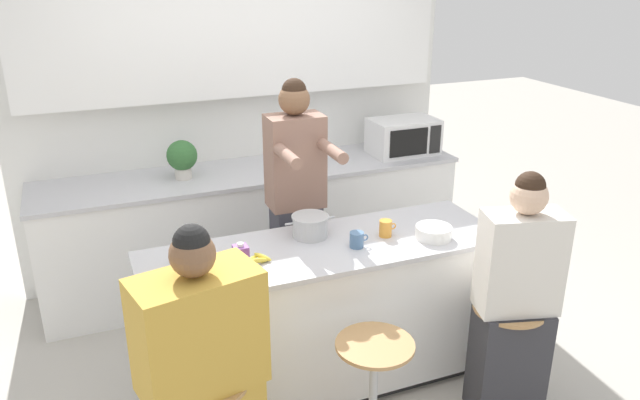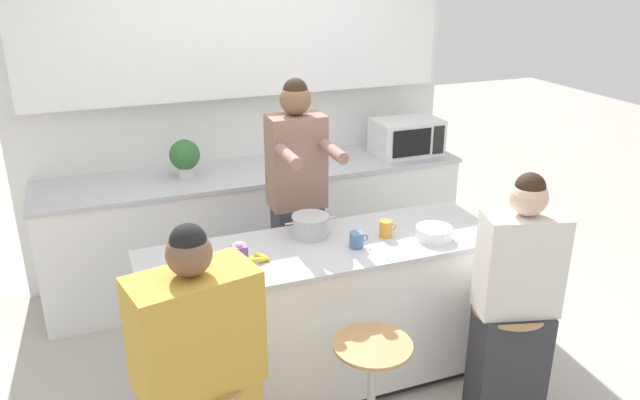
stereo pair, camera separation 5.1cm
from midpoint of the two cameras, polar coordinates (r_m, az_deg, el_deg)
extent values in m
plane|color=#B2ADA3|center=(3.99, 0.00, -16.19)|extent=(16.00, 16.00, 0.00)
cube|color=silver|center=(4.98, -7.83, 8.58)|extent=(3.45, 0.06, 2.70)
cube|color=white|center=(4.79, -7.77, 13.86)|extent=(3.18, 0.16, 0.75)
cube|color=white|center=(4.92, -6.20, -2.56)|extent=(3.18, 0.66, 0.90)
cube|color=#BCBCC1|center=(4.75, -6.42, 2.59)|extent=(3.21, 0.69, 0.03)
cube|color=black|center=(3.98, 0.00, -15.85)|extent=(1.95, 0.55, 0.06)
cube|color=white|center=(3.72, 0.00, -10.37)|extent=(2.03, 0.63, 0.83)
cube|color=#BCBCC1|center=(3.52, 0.00, -4.39)|extent=(2.07, 0.67, 0.03)
cylinder|color=tan|center=(2.94, -10.91, -16.06)|extent=(0.39, 0.39, 0.02)
cylinder|color=#B7BABC|center=(3.33, 4.40, -17.81)|extent=(0.04, 0.04, 0.64)
cylinder|color=tan|center=(3.13, 4.57, -13.08)|extent=(0.39, 0.39, 0.02)
cylinder|color=#B7BABC|center=(3.72, 16.01, -13.87)|extent=(0.04, 0.04, 0.64)
cylinder|color=tan|center=(3.55, 16.56, -9.47)|extent=(0.39, 0.39, 0.02)
cube|color=#383842|center=(4.17, -2.49, -6.64)|extent=(0.30, 0.22, 0.96)
cube|color=#896656|center=(3.86, -2.67, 3.54)|extent=(0.35, 0.23, 0.59)
cylinder|color=#896656|center=(3.54, -3.39, 4.03)|extent=(0.07, 0.32, 0.07)
cylinder|color=#896656|center=(3.63, 0.74, 4.50)|extent=(0.07, 0.32, 0.07)
sphere|color=brown|center=(3.76, -2.77, 9.18)|extent=(0.19, 0.19, 0.19)
sphere|color=black|center=(3.75, -2.78, 9.96)|extent=(0.15, 0.15, 0.15)
cube|color=gold|center=(2.76, -11.55, -11.73)|extent=(0.58, 0.39, 0.54)
sphere|color=brown|center=(2.58, -12.14, -4.89)|extent=(0.23, 0.23, 0.19)
sphere|color=black|center=(2.56, -12.24, -3.83)|extent=(0.18, 0.18, 0.15)
cube|color=#333338|center=(3.71, 16.37, -13.99)|extent=(0.43, 0.36, 0.68)
cube|color=silver|center=(3.40, 17.44, -5.49)|extent=(0.46, 0.32, 0.55)
sphere|color=#DBB293|center=(3.26, 18.15, 0.33)|extent=(0.23, 0.23, 0.19)
sphere|color=black|center=(3.24, 18.25, 1.19)|extent=(0.19, 0.19, 0.15)
cylinder|color=#B7BABC|center=(3.60, -1.31, -2.46)|extent=(0.20, 0.20, 0.12)
cylinder|color=#B7BABC|center=(3.57, -1.32, -1.51)|extent=(0.21, 0.21, 0.01)
cylinder|color=#B7BABC|center=(3.54, -3.23, -2.19)|extent=(0.05, 0.01, 0.01)
cylinder|color=#B7BABC|center=(3.63, 0.55, -1.59)|extent=(0.05, 0.01, 0.01)
cylinder|color=white|center=(3.64, 9.95, -2.93)|extent=(0.21, 0.21, 0.07)
cylinder|color=silver|center=(3.32, -12.16, -5.52)|extent=(0.20, 0.20, 0.07)
cylinder|color=#4C7099|center=(3.48, 2.96, -3.65)|extent=(0.08, 0.08, 0.09)
torus|color=#4C7099|center=(3.50, 3.73, -3.45)|extent=(0.04, 0.01, 0.04)
cylinder|color=orange|center=(3.62, 5.61, -2.59)|extent=(0.07, 0.07, 0.10)
torus|color=orange|center=(3.64, 6.30, -2.40)|extent=(0.04, 0.01, 0.04)
ellipsoid|color=yellow|center=(3.31, -6.00, -5.50)|extent=(0.11, 0.04, 0.05)
ellipsoid|color=yellow|center=(3.33, -6.62, -5.36)|extent=(0.09, 0.10, 0.05)
ellipsoid|color=yellow|center=(3.35, -5.69, -5.20)|extent=(0.10, 0.10, 0.05)
cube|color=#7A428E|center=(3.13, -7.67, -5.76)|extent=(0.07, 0.07, 0.19)
cylinder|color=white|center=(3.09, -7.76, -4.06)|extent=(0.03, 0.03, 0.02)
cube|color=white|center=(5.13, 7.33, 5.80)|extent=(0.54, 0.35, 0.28)
cube|color=black|center=(4.96, 7.84, 5.22)|extent=(0.33, 0.01, 0.22)
cube|color=black|center=(5.08, 10.21, 5.48)|extent=(0.10, 0.01, 0.23)
cylinder|color=beige|center=(4.63, -12.69, 2.41)|extent=(0.12, 0.12, 0.08)
sphere|color=#336633|center=(4.59, -12.82, 4.00)|extent=(0.22, 0.22, 0.22)
camera|label=1|loc=(0.03, -90.42, -0.16)|focal=35.00mm
camera|label=2|loc=(0.03, 89.58, 0.16)|focal=35.00mm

